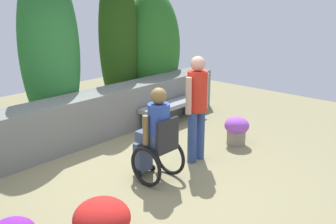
{
  "coord_description": "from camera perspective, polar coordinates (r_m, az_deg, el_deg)",
  "views": [
    {
      "loc": [
        -3.43,
        -3.55,
        2.49
      ],
      "look_at": [
        0.49,
        -0.02,
        0.85
      ],
      "focal_mm": 40.58,
      "sensor_mm": 36.0,
      "label": 1
    }
  ],
  "objects": [
    {
      "name": "stone_retaining_wall",
      "position": [
        6.64,
        -14.26,
        -1.48
      ],
      "size": [
        7.16,
        0.58,
        0.83
      ],
      "primitive_type": "cube",
      "color": "slate",
      "rests_on": "ground"
    },
    {
      "name": "ground_plane",
      "position": [
        5.53,
        -3.6,
        -9.53
      ],
      "size": [
        11.63,
        11.63,
        0.0
      ],
      "primitive_type": "plane",
      "color": "#867F5A"
    },
    {
      "name": "flower_pot_small_foreground",
      "position": [
        6.62,
        10.26,
        -2.55
      ],
      "size": [
        0.42,
        0.42,
        0.49
      ],
      "color": "gray",
      "rests_on": "ground"
    },
    {
      "name": "hedge_backdrop",
      "position": [
        7.12,
        -15.87,
        8.0
      ],
      "size": [
        6.8,
        1.12,
        3.15
      ],
      "color": "#2A5112",
      "rests_on": "ground"
    },
    {
      "name": "person_in_wheelchair",
      "position": [
        5.19,
        -1.81,
        -3.86
      ],
      "size": [
        0.53,
        0.66,
        1.33
      ],
      "rotation": [
        0.0,
        0.0,
        0.05
      ],
      "color": "black",
      "rests_on": "ground"
    },
    {
      "name": "flower_pot_red_accent",
      "position": [
        4.0,
        -9.87,
        -16.07
      ],
      "size": [
        0.58,
        0.58,
        0.55
      ],
      "color": "#5F5650",
      "rests_on": "ground"
    },
    {
      "name": "person_standing_companion",
      "position": [
        5.71,
        4.37,
        1.44
      ],
      "size": [
        0.49,
        0.3,
        1.64
      ],
      "rotation": [
        0.0,
        0.0,
        -0.19
      ],
      "color": "navy",
      "rests_on": "ground"
    },
    {
      "name": "stone_bench",
      "position": [
        7.6,
        0.86,
        0.43
      ],
      "size": [
        1.63,
        0.38,
        0.43
      ],
      "rotation": [
        0.0,
        0.0,
        0.09
      ],
      "color": "gray",
      "rests_on": "ground"
    }
  ]
}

